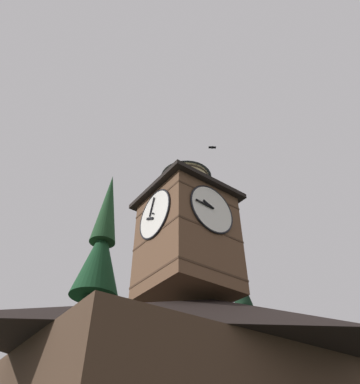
{
  "coord_description": "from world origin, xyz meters",
  "views": [
    {
      "loc": [
        11.75,
        9.37,
        1.66
      ],
      "look_at": [
        2.74,
        -2.86,
        13.68
      ],
      "focal_mm": 32.24,
      "sensor_mm": 36.0,
      "label": 1
    }
  ],
  "objects_px": {
    "clock_tower": "(187,229)",
    "flying_bird_high": "(212,147)",
    "pine_tree_behind": "(88,332)",
    "moon": "(100,382)",
    "pine_tree_aside": "(252,384)"
  },
  "relations": [
    {
      "from": "clock_tower",
      "to": "flying_bird_high",
      "type": "bearing_deg",
      "value": 177.82
    },
    {
      "from": "pine_tree_behind",
      "to": "moon",
      "type": "relative_size",
      "value": 12.36
    },
    {
      "from": "clock_tower",
      "to": "flying_bird_high",
      "type": "xyz_separation_m",
      "value": [
        -2.26,
        0.09,
        7.41
      ]
    },
    {
      "from": "clock_tower",
      "to": "pine_tree_aside",
      "type": "xyz_separation_m",
      "value": [
        -7.97,
        -4.06,
        -5.91
      ]
    },
    {
      "from": "pine_tree_behind",
      "to": "flying_bird_high",
      "type": "relative_size",
      "value": 35.16
    },
    {
      "from": "pine_tree_behind",
      "to": "pine_tree_aside",
      "type": "relative_size",
      "value": 1.47
    },
    {
      "from": "pine_tree_behind",
      "to": "flying_bird_high",
      "type": "xyz_separation_m",
      "value": [
        -4.27,
        6.38,
        11.51
      ]
    },
    {
      "from": "pine_tree_aside",
      "to": "flying_bird_high",
      "type": "xyz_separation_m",
      "value": [
        5.71,
        4.15,
        13.33
      ]
    },
    {
      "from": "clock_tower",
      "to": "moon",
      "type": "height_order",
      "value": "clock_tower"
    },
    {
      "from": "pine_tree_aside",
      "to": "moon",
      "type": "relative_size",
      "value": 8.42
    },
    {
      "from": "clock_tower",
      "to": "pine_tree_behind",
      "type": "distance_m",
      "value": 7.78
    },
    {
      "from": "pine_tree_behind",
      "to": "moon",
      "type": "height_order",
      "value": "pine_tree_behind"
    },
    {
      "from": "clock_tower",
      "to": "flying_bird_high",
      "type": "height_order",
      "value": "flying_bird_high"
    },
    {
      "from": "moon",
      "to": "flying_bird_high",
      "type": "distance_m",
      "value": 38.66
    },
    {
      "from": "pine_tree_behind",
      "to": "flying_bird_high",
      "type": "bearing_deg",
      "value": 123.78
    }
  ]
}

